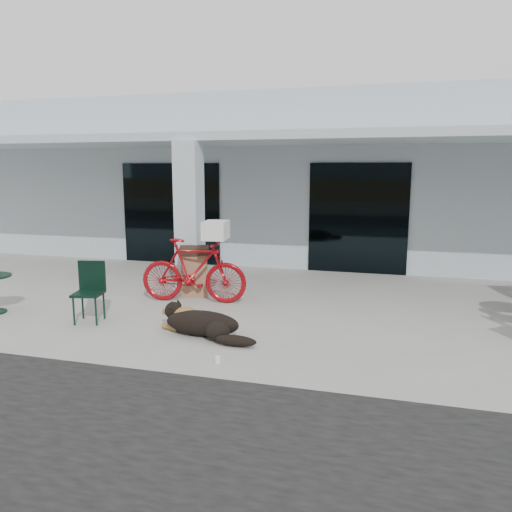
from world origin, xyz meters
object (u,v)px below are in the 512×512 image
(cafe_chair_near, at_px, (88,293))
(trash_receptacle, at_px, (195,271))
(bicycle, at_px, (193,271))
(dog, at_px, (202,322))

(cafe_chair_near, distance_m, trash_receptacle, 2.41)
(bicycle, relative_size, cafe_chair_near, 2.03)
(dog, height_order, trash_receptacle, trash_receptacle)
(dog, relative_size, trash_receptacle, 1.38)
(dog, xyz_separation_m, trash_receptacle, (-1.10, 2.33, 0.27))
(bicycle, bearing_deg, cafe_chair_near, 137.68)
(bicycle, height_order, cafe_chair_near, bicycle)
(bicycle, distance_m, dog, 2.07)
(bicycle, xyz_separation_m, cafe_chair_near, (-1.19, -1.68, -0.11))
(bicycle, relative_size, trash_receptacle, 2.07)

